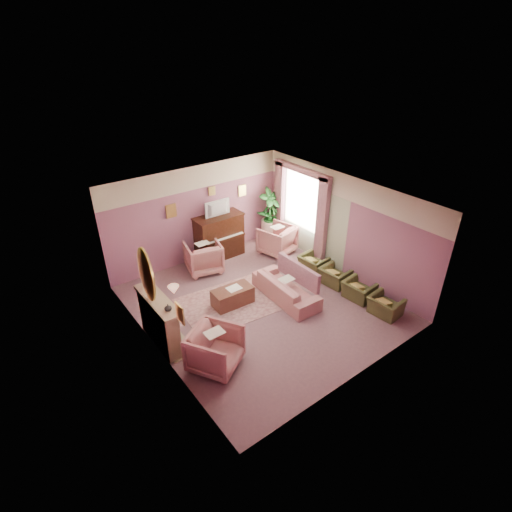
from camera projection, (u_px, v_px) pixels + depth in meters
floor at (261, 304)px, 9.97m from camera, size 5.50×6.00×0.01m
ceiling at (262, 199)px, 8.59m from camera, size 5.50×6.00×0.01m
wall_back at (197, 214)px, 11.37m from camera, size 5.50×0.02×2.80m
wall_front at (363, 321)px, 7.20m from camera, size 5.50×0.02×2.80m
wall_left at (151, 297)px, 7.84m from camera, size 0.02×6.00×2.80m
wall_right at (342, 225)px, 10.72m from camera, size 0.02×6.00×2.80m
picture_rail_band at (195, 178)px, 10.83m from camera, size 5.50×0.01×0.65m
stripe_panel at (308, 220)px, 11.78m from camera, size 0.01×3.00×2.15m
fireplace_surround at (159, 323)px, 8.49m from camera, size 0.30×1.40×1.10m
fireplace_inset at (164, 326)px, 8.61m from camera, size 0.18×0.72×0.68m
fire_ember at (167, 332)px, 8.72m from camera, size 0.06×0.54×0.10m
mantel_shelf at (157, 300)px, 8.22m from camera, size 0.40×1.55×0.07m
hearth at (170, 338)px, 8.86m from camera, size 0.55×1.50×0.02m
mirror_frame at (146, 275)px, 7.81m from camera, size 0.04×0.72×1.20m
mirror_glass at (148, 274)px, 7.83m from camera, size 0.01×0.60×1.06m
sconce_shade at (174, 290)px, 7.04m from camera, size 0.20×0.20×0.16m
piano at (219, 237)px, 11.78m from camera, size 1.40×0.60×1.30m
piano_keyshelf at (226, 239)px, 11.50m from camera, size 1.30×0.12×0.06m
piano_keys at (226, 238)px, 11.48m from camera, size 1.20×0.08×0.02m
piano_top at (218, 216)px, 11.45m from camera, size 1.45×0.65×0.04m
television at (219, 208)px, 11.27m from camera, size 0.80×0.12×0.48m
print_back_left at (171, 211)px, 10.76m from camera, size 0.30×0.03×0.38m
print_back_right at (242, 191)px, 11.96m from camera, size 0.26×0.03×0.34m
print_back_mid at (212, 191)px, 11.30m from camera, size 0.22×0.03×0.26m
print_left_wall at (180, 313)px, 6.87m from camera, size 0.03×0.28×0.36m
window_blind at (302, 198)px, 11.62m from camera, size 0.03×1.40×1.80m
curtain_left at (322, 222)px, 11.14m from camera, size 0.16×0.34×2.60m
curtain_right at (280, 202)px, 12.42m from camera, size 0.16×0.34×2.60m
pelmet at (302, 170)px, 11.16m from camera, size 0.16×2.20×0.16m
mantel_plant at (146, 282)px, 8.52m from camera, size 0.16×0.16×0.28m
mantel_vase at (168, 308)px, 7.82m from camera, size 0.16×0.16×0.16m
area_rug at (232, 303)px, 10.02m from camera, size 2.68×2.05×0.01m
coffee_table at (233, 297)px, 9.88m from camera, size 1.03×0.55×0.45m
table_paper at (234, 288)px, 9.79m from camera, size 0.35×0.28×0.01m
sofa at (286, 285)px, 10.03m from camera, size 0.65×1.96×0.79m
sofa_throw at (298, 273)px, 10.14m from camera, size 0.10×1.49×0.54m
floral_armchair_left at (203, 255)px, 11.15m from camera, size 0.93×0.93×0.97m
floral_armchair_right at (277, 238)px, 12.07m from camera, size 0.93×0.93×0.97m
floral_armchair_front at (215, 347)px, 7.92m from camera, size 0.93×0.93×0.97m
olive_chair_a at (386, 303)px, 9.47m from camera, size 0.52×0.74×0.64m
olive_chair_b at (359, 288)px, 10.04m from camera, size 0.52×0.74×0.64m
olive_chair_c at (335, 274)px, 10.61m from camera, size 0.52×0.74×0.64m
olive_chair_d at (313, 262)px, 11.18m from camera, size 0.52×0.74×0.64m
side_table at (269, 230)px, 12.87m from camera, size 0.52×0.52×0.70m
side_plant_big at (270, 215)px, 12.62m from camera, size 0.30×0.30×0.34m
side_plant_small at (274, 216)px, 12.62m from camera, size 0.16×0.16×0.28m
palm_pot at (270, 236)px, 12.91m from camera, size 0.34×0.34×0.34m
palm_plant at (270, 210)px, 12.47m from camera, size 0.76×0.76×1.44m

